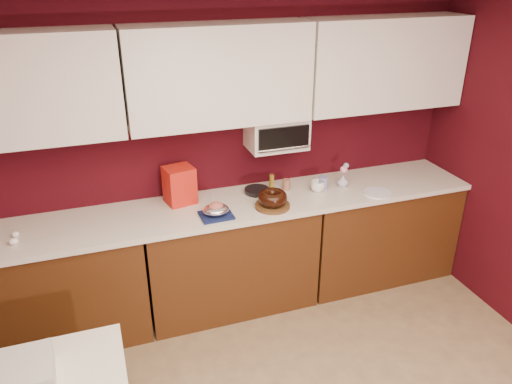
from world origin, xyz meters
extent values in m
cube|color=#3E080F|center=(0.00, 2.25, 1.25)|extent=(4.00, 0.02, 2.50)
cube|color=#4A260E|center=(-1.33, 1.94, 0.43)|extent=(1.31, 0.58, 0.86)
cube|color=#4A260E|center=(0.00, 1.94, 0.43)|extent=(1.31, 0.58, 0.86)
cube|color=#4A260E|center=(1.33, 1.94, 0.43)|extent=(1.31, 0.58, 0.86)
cube|color=silver|center=(0.00, 1.94, 0.88)|extent=(4.00, 0.62, 0.04)
cube|color=white|center=(-1.33, 2.08, 1.85)|extent=(1.31, 0.33, 0.70)
cube|color=white|center=(0.00, 2.08, 1.85)|extent=(1.31, 0.33, 0.70)
cube|color=white|center=(1.33, 2.08, 1.85)|extent=(1.31, 0.33, 0.70)
cube|color=white|center=(0.45, 2.10, 1.38)|extent=(0.45, 0.30, 0.25)
cube|color=black|center=(0.45, 1.94, 1.38)|extent=(0.40, 0.02, 0.18)
cylinder|color=silver|center=(0.45, 1.93, 1.30)|extent=(0.42, 0.02, 0.02)
cylinder|color=brown|center=(0.31, 1.79, 0.91)|extent=(0.34, 0.34, 0.02)
torus|color=black|center=(0.31, 1.79, 0.98)|extent=(0.26, 0.26, 0.09)
cube|color=#131D49|center=(-0.13, 1.78, 0.91)|extent=(0.24, 0.20, 0.02)
ellipsoid|color=white|center=(-0.13, 1.78, 0.96)|extent=(0.23, 0.22, 0.07)
ellipsoid|color=#C46559|center=(-0.13, 1.78, 0.98)|extent=(0.12, 0.10, 0.07)
cube|color=#B70C1A|center=(-0.33, 2.10, 1.04)|extent=(0.24, 0.23, 0.29)
cylinder|color=black|center=(0.28, 2.07, 0.92)|extent=(0.26, 0.26, 0.03)
imported|color=white|center=(0.75, 1.93, 0.95)|extent=(0.11, 0.11, 0.11)
cylinder|color=navy|center=(0.82, 1.98, 0.95)|extent=(0.08, 0.08, 0.10)
imported|color=silver|center=(0.98, 1.96, 0.95)|extent=(0.09, 0.09, 0.11)
sphere|color=pink|center=(0.98, 1.96, 1.05)|extent=(0.06, 0.06, 0.06)
sphere|color=#80A7CC|center=(1.01, 1.98, 1.07)|extent=(0.05, 0.05, 0.05)
cylinder|color=white|center=(1.18, 1.74, 0.91)|extent=(0.25, 0.25, 0.01)
cylinder|color=olive|center=(0.43, 2.13, 0.95)|extent=(0.05, 0.05, 0.11)
cylinder|color=#965D44|center=(0.52, 2.05, 0.94)|extent=(0.06, 0.06, 0.09)
ellipsoid|color=white|center=(-1.48, 1.83, 0.92)|extent=(0.07, 0.06, 0.05)
ellipsoid|color=white|center=(-1.48, 1.94, 0.92)|extent=(0.05, 0.04, 0.04)
cube|color=beige|center=(-1.40, 0.69, 0.81)|extent=(0.37, 0.31, 0.12)
camera|label=1|loc=(-0.89, -1.33, 2.59)|focal=35.00mm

